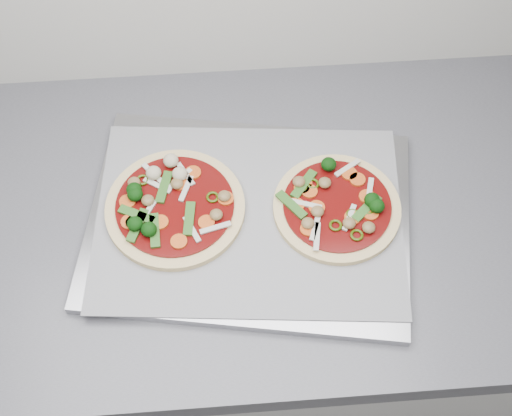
{
  "coord_description": "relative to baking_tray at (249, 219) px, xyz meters",
  "views": [
    {
      "loc": [
        0.35,
        0.72,
        1.85
      ],
      "look_at": [
        0.39,
        1.29,
        0.93
      ],
      "focal_mm": 50.0,
      "sensor_mm": 36.0,
      "label": 1
    }
  ],
  "objects": [
    {
      "name": "countertop",
      "position": [
        -0.38,
        0.02,
        -0.03
      ],
      "size": [
        3.6,
        0.6,
        0.04
      ],
      "primitive_type": "cube",
      "color": "slate",
      "rests_on": "base_cabinet"
    },
    {
      "name": "base_cabinet",
      "position": [
        -0.38,
        0.02,
        -0.48
      ],
      "size": [
        3.6,
        0.6,
        0.86
      ],
      "primitive_type": "cube",
      "color": "silver",
      "rests_on": "ground"
    },
    {
      "name": "baking_tray",
      "position": [
        0.0,
        0.0,
        0.0
      ],
      "size": [
        0.54,
        0.44,
        0.02
      ],
      "primitive_type": "cube",
      "rotation": [
        0.0,
        0.0,
        -0.18
      ],
      "color": "#949399",
      "rests_on": "countertop"
    },
    {
      "name": "parchment",
      "position": [
        -0.0,
        0.0,
        0.01
      ],
      "size": [
        0.5,
        0.38,
        0.0
      ],
      "primitive_type": "cube",
      "rotation": [
        0.0,
        0.0,
        -0.1
      ],
      "color": "gray",
      "rests_on": "baking_tray"
    },
    {
      "name": "pizza_left",
      "position": [
        -0.12,
        0.02,
        0.02
      ],
      "size": [
        0.24,
        0.24,
        0.04
      ],
      "rotation": [
        0.0,
        0.0,
        0.14
      ],
      "color": "#DBB47E",
      "rests_on": "parchment"
    },
    {
      "name": "pizza_right",
      "position": [
        0.13,
        0.0,
        0.02
      ],
      "size": [
        0.26,
        0.26,
        0.03
      ],
      "rotation": [
        0.0,
        0.0,
        -0.49
      ],
      "color": "#DBB47E",
      "rests_on": "parchment"
    }
  ]
}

